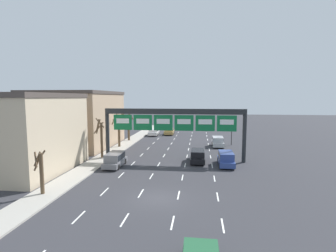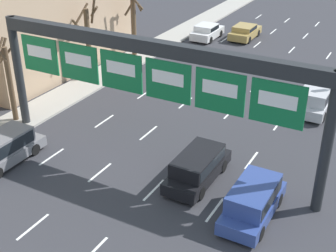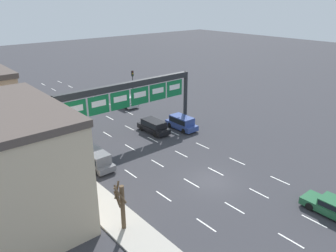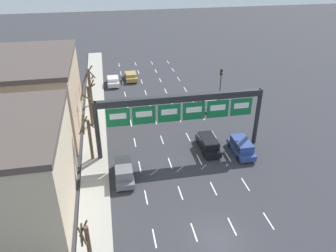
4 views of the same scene
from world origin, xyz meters
The scene contains 16 objects.
ground_plane centered at (0.00, 0.00, 0.00)m, with size 220.00×220.00×0.00m, color #333338.
lane_dashes centered at (0.00, 13.50, 0.00)m, with size 10.02×67.00×0.01m.
sign_gantry centered at (0.00, 13.28, 5.45)m, with size 18.60×0.70×6.86m.
building_near centered at (-15.95, 6.28, 4.41)m, with size 9.19×12.50×8.80m.
building_far centered at (-17.47, 21.88, 4.69)m, with size 12.29×15.37×9.36m.
suv_silver centered at (6.46, 23.88, 0.93)m, with size 1.94×4.11×1.68m.
car_white centered at (-6.58, 35.35, 0.77)m, with size 1.95×4.07×1.44m.
car_gold centered at (-3.39, 37.21, 0.73)m, with size 1.99×4.32×1.35m.
suv_grey centered at (-6.74, 9.35, 0.95)m, with size 1.85×4.60×1.70m.
suv_blue centered at (6.61, 11.37, 0.95)m, with size 1.86×4.45×1.71m.
suv_black centered at (3.17, 12.82, 0.89)m, with size 1.84×4.62×1.59m.
traffic_light_near_gantry centered at (8.91, 25.59, 3.55)m, with size 0.30×0.35×5.00m.
tree_bare_closest centered at (-9.96, 13.29, 3.01)m, with size 1.73×1.74×5.44m.
tree_bare_second centered at (-10.05, 27.79, 3.09)m, with size 1.95×1.95×5.83m.
tree_bare_third centered at (-9.96, -0.44, 2.18)m, with size 0.82×1.25×3.70m.
tree_bare_furthest centered at (-9.96, 21.30, 3.31)m, with size 2.03×1.92×6.19m.
Camera 4 is at (-7.48, -17.61, 20.60)m, focal length 35.00 mm.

